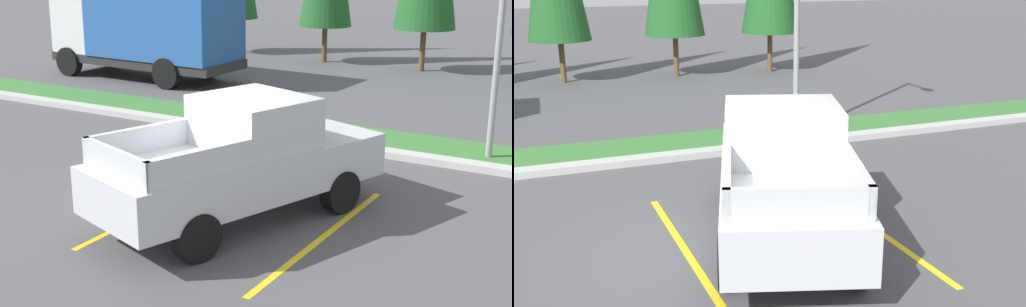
{
  "view_description": "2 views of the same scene",
  "coord_description": "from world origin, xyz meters",
  "views": [
    {
      "loc": [
        6.78,
        -9.68,
        4.59
      ],
      "look_at": [
        1.22,
        -0.21,
        1.35
      ],
      "focal_mm": 50.84,
      "sensor_mm": 36.0,
      "label": 1
    },
    {
      "loc": [
        -2.98,
        -8.37,
        4.17
      ],
      "look_at": [
        0.87,
        1.13,
        1.12
      ],
      "focal_mm": 44.79,
      "sensor_mm": 36.0,
      "label": 2
    }
  ],
  "objects": [
    {
      "name": "ground_plane",
      "position": [
        0.0,
        0.0,
        0.0
      ],
      "size": [
        120.0,
        120.0,
        0.0
      ],
      "primitive_type": "plane",
      "color": "#4C4C4F"
    },
    {
      "name": "parking_line_near",
      "position": [
        -0.85,
        0.16,
        0.0
      ],
      "size": [
        0.12,
        4.8,
        0.01
      ],
      "primitive_type": "cube",
      "color": "yellow",
      "rests_on": "ground"
    },
    {
      "name": "parking_line_far",
      "position": [
        2.25,
        0.16,
        0.0
      ],
      "size": [
        0.12,
        4.8,
        0.01
      ],
      "primitive_type": "cube",
      "color": "yellow",
      "rests_on": "ground"
    },
    {
      "name": "curb_strip",
      "position": [
        0.0,
        5.0,
        0.07
      ],
      "size": [
        56.0,
        0.4,
        0.15
      ],
      "primitive_type": "cube",
      "color": "#B2B2AD",
      "rests_on": "ground"
    },
    {
      "name": "grass_median",
      "position": [
        0.0,
        6.1,
        0.03
      ],
      "size": [
        56.0,
        1.8,
        0.06
      ],
      "primitive_type": "cube",
      "color": "#387533",
      "rests_on": "ground"
    },
    {
      "name": "pickup_truck_main",
      "position": [
        0.72,
        0.2,
        1.04
      ],
      "size": [
        3.47,
        5.55,
        2.1
      ],
      "color": "black",
      "rests_on": "ground"
    }
  ]
}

